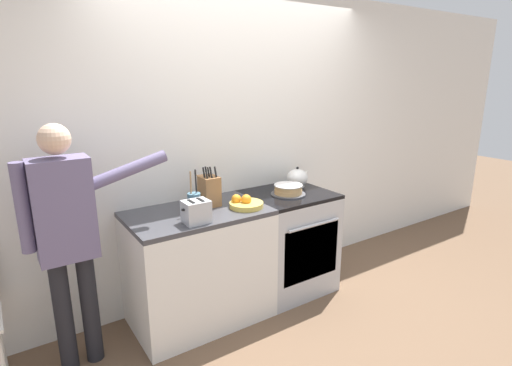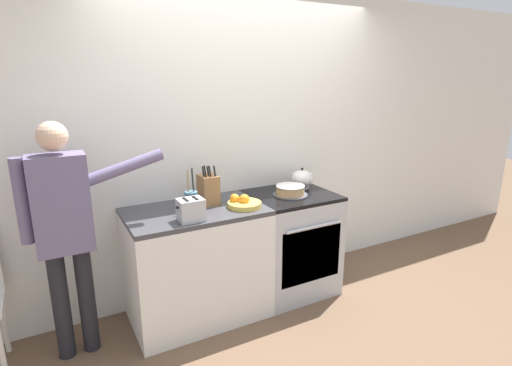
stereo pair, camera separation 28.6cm
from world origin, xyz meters
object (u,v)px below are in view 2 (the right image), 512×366
fruit_bowl (243,203)px  person_baker (65,223)px  tea_kettle (302,179)px  knife_block (208,189)px  stove_range (290,242)px  utensil_crock (191,201)px  layer_cake (290,191)px  toaster (191,210)px

fruit_bowl → person_baker: 1.25m
tea_kettle → knife_block: bearing=-177.8°
stove_range → utensil_crock: size_ratio=2.61×
knife_block → person_baker: size_ratio=0.20×
layer_cake → person_baker: (-1.73, 0.01, 0.03)m
tea_kettle → toaster: tea_kettle is taller
fruit_bowl → tea_kettle: bearing=18.4°
tea_kettle → stove_range: bearing=-147.9°
layer_cake → utensil_crock: 0.88m
knife_block → layer_cake: bearing=-10.0°
layer_cake → utensil_crock: size_ratio=0.86×
knife_block → toaster: 0.39m
tea_kettle → layer_cake: bearing=-145.8°
stove_range → tea_kettle: bearing=32.1°
layer_cake → fruit_bowl: size_ratio=1.13×
stove_range → fruit_bowl: fruit_bowl is taller
tea_kettle → knife_block: (-0.92, -0.03, 0.04)m
tea_kettle → fruit_bowl: 0.76m
person_baker → layer_cake: bearing=0.9°
fruit_bowl → toaster: bearing=-168.6°
stove_range → toaster: bearing=-168.0°
utensil_crock → toaster: size_ratio=1.80×
tea_kettle → utensil_crock: utensil_crock is taller
knife_block → utensil_crock: size_ratio=0.93×
fruit_bowl → toaster: (-0.46, -0.09, 0.05)m
toaster → person_baker: 0.81m
stove_range → person_baker: size_ratio=0.56×
layer_cake → knife_block: knife_block is taller
utensil_crock → toaster: utensil_crock is taller
layer_cake → fruit_bowl: bearing=-170.4°
tea_kettle → person_baker: size_ratio=0.14×
knife_block → fruit_bowl: knife_block is taller
layer_cake → fruit_bowl: fruit_bowl is taller
knife_block → fruit_bowl: (0.20, -0.20, -0.09)m
layer_cake → knife_block: size_ratio=0.92×
stove_range → tea_kettle: size_ratio=3.86×
knife_block → person_baker: 1.05m
stove_range → layer_cake: bearing=-136.5°
knife_block → utensil_crock: (-0.19, -0.13, -0.03)m
utensil_crock → person_baker: 0.85m
stove_range → toaster: (-0.98, -0.21, 0.53)m
utensil_crock → fruit_bowl: (0.39, -0.08, -0.06)m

